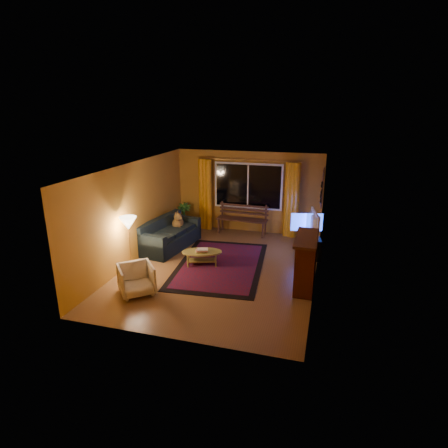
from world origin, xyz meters
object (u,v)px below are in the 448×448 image
(bench, at_px, (242,227))
(coffee_table, at_px, (202,258))
(tv_console, at_px, (309,243))
(floor_lamp, at_px, (130,245))
(armchair, at_px, (136,278))
(sofa, at_px, (170,233))

(bench, relative_size, coffee_table, 1.57)
(tv_console, bearing_deg, floor_lamp, -160.39)
(bench, height_order, armchair, armchair)
(sofa, height_order, armchair, sofa)
(armchair, xyz_separation_m, coffee_table, (0.83, 1.80, -0.18))
(sofa, height_order, floor_lamp, floor_lamp)
(coffee_table, bearing_deg, floor_lamp, -149.07)
(floor_lamp, bearing_deg, coffee_table, 30.93)
(floor_lamp, height_order, coffee_table, floor_lamp)
(bench, relative_size, floor_lamp, 1.14)
(sofa, relative_size, armchair, 2.85)
(armchair, height_order, coffee_table, armchair)
(floor_lamp, distance_m, tv_console, 4.69)
(bench, xyz_separation_m, coffee_table, (-0.41, -2.57, -0.05))
(sofa, bearing_deg, armchair, -72.71)
(bench, xyz_separation_m, tv_console, (2.10, -1.00, 0.04))
(floor_lamp, bearing_deg, sofa, 82.74)
(bench, height_order, tv_console, tv_console)
(coffee_table, height_order, tv_console, tv_console)
(tv_console, bearing_deg, coffee_table, -160.01)
(sofa, relative_size, tv_console, 1.53)
(sofa, xyz_separation_m, tv_console, (3.76, 0.68, -0.13))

